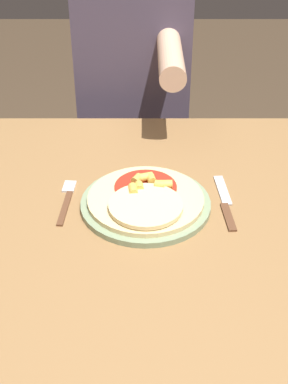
% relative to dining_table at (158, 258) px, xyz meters
% --- Properties ---
extents(dining_table, '(0.95, 0.98, 0.76)m').
position_rel_dining_table_xyz_m(dining_table, '(0.00, 0.00, 0.00)').
color(dining_table, olive).
rests_on(dining_table, ground_plane).
extents(plate, '(0.30, 0.30, 0.01)m').
position_rel_dining_table_xyz_m(plate, '(-0.03, 0.04, 0.13)').
color(plate, gray).
rests_on(plate, dining_table).
extents(pizza, '(0.27, 0.27, 0.04)m').
position_rel_dining_table_xyz_m(pizza, '(-0.03, 0.04, 0.14)').
color(pizza, '#E0C689').
rests_on(pizza, plate).
extents(fork, '(0.03, 0.18, 0.00)m').
position_rel_dining_table_xyz_m(fork, '(-0.22, 0.07, 0.12)').
color(fork, brown).
rests_on(fork, dining_table).
extents(knife, '(0.03, 0.22, 0.00)m').
position_rel_dining_table_xyz_m(knife, '(0.15, 0.05, 0.12)').
color(knife, brown).
rests_on(knife, dining_table).
extents(person_diner, '(0.36, 0.52, 1.27)m').
position_rel_dining_table_xyz_m(person_diner, '(-0.07, 0.71, 0.10)').
color(person_diner, '#2D2D38').
rests_on(person_diner, ground_plane).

